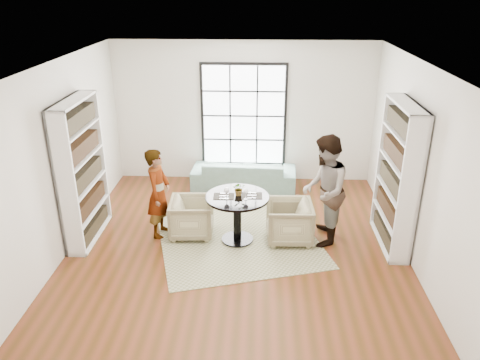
{
  "coord_description": "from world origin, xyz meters",
  "views": [
    {
      "loc": [
        0.36,
        -6.68,
        4.09
      ],
      "look_at": [
        0.04,
        0.4,
        1.06
      ],
      "focal_mm": 35.0,
      "sensor_mm": 36.0,
      "label": 1
    }
  ],
  "objects_px": {
    "wine_glass_right": "(246,192)",
    "flower_centerpiece": "(239,189)",
    "armchair_left": "(192,217)",
    "armchair_right": "(289,222)",
    "person_right": "(324,191)",
    "sofa": "(244,174)",
    "person_left": "(159,193)",
    "wine_glass_left": "(227,191)",
    "pedestal_table": "(237,209)"
  },
  "relations": [
    {
      "from": "pedestal_table",
      "to": "person_left",
      "type": "distance_m",
      "value": 1.36
    },
    {
      "from": "armchair_right",
      "to": "wine_glass_right",
      "type": "height_order",
      "value": "wine_glass_right"
    },
    {
      "from": "flower_centerpiece",
      "to": "armchair_left",
      "type": "bearing_deg",
      "value": 171.89
    },
    {
      "from": "sofa",
      "to": "person_left",
      "type": "distance_m",
      "value": 2.5
    },
    {
      "from": "sofa",
      "to": "person_left",
      "type": "xyz_separation_m",
      "value": [
        -1.37,
        -2.04,
        0.47
      ]
    },
    {
      "from": "person_right",
      "to": "wine_glass_right",
      "type": "relative_size",
      "value": 10.15
    },
    {
      "from": "armchair_right",
      "to": "person_right",
      "type": "height_order",
      "value": "person_right"
    },
    {
      "from": "person_left",
      "to": "wine_glass_left",
      "type": "relative_size",
      "value": 7.84
    },
    {
      "from": "armchair_left",
      "to": "wine_glass_left",
      "type": "distance_m",
      "value": 0.94
    },
    {
      "from": "sofa",
      "to": "person_left",
      "type": "bearing_deg",
      "value": 58.68
    },
    {
      "from": "wine_glass_right",
      "to": "flower_centerpiece",
      "type": "xyz_separation_m",
      "value": [
        -0.12,
        0.16,
        -0.02
      ]
    },
    {
      "from": "sofa",
      "to": "person_right",
      "type": "bearing_deg",
      "value": 125.42
    },
    {
      "from": "sofa",
      "to": "armchair_right",
      "type": "height_order",
      "value": "armchair_right"
    },
    {
      "from": "pedestal_table",
      "to": "armchair_left",
      "type": "xyz_separation_m",
      "value": [
        -0.79,
        0.17,
        -0.27
      ]
    },
    {
      "from": "person_left",
      "to": "flower_centerpiece",
      "type": "height_order",
      "value": "person_left"
    },
    {
      "from": "pedestal_table",
      "to": "sofa",
      "type": "distance_m",
      "value": 2.22
    },
    {
      "from": "pedestal_table",
      "to": "armchair_right",
      "type": "xyz_separation_m",
      "value": [
        0.87,
        0.05,
        -0.25
      ]
    },
    {
      "from": "pedestal_table",
      "to": "wine_glass_right",
      "type": "height_order",
      "value": "wine_glass_right"
    },
    {
      "from": "armchair_right",
      "to": "wine_glass_right",
      "type": "distance_m",
      "value": 0.97
    },
    {
      "from": "armchair_right",
      "to": "wine_glass_left",
      "type": "xyz_separation_m",
      "value": [
        -1.03,
        -0.17,
        0.63
      ]
    },
    {
      "from": "person_right",
      "to": "wine_glass_left",
      "type": "bearing_deg",
      "value": -75.71
    },
    {
      "from": "person_right",
      "to": "flower_centerpiece",
      "type": "xyz_separation_m",
      "value": [
        -1.39,
        -0.01,
        0.01
      ]
    },
    {
      "from": "person_left",
      "to": "flower_centerpiece",
      "type": "distance_m",
      "value": 1.38
    },
    {
      "from": "wine_glass_left",
      "to": "flower_centerpiece",
      "type": "height_order",
      "value": "flower_centerpiece"
    },
    {
      "from": "flower_centerpiece",
      "to": "sofa",
      "type": "bearing_deg",
      "value": 89.95
    },
    {
      "from": "pedestal_table",
      "to": "sofa",
      "type": "height_order",
      "value": "pedestal_table"
    },
    {
      "from": "wine_glass_left",
      "to": "armchair_right",
      "type": "bearing_deg",
      "value": 9.17
    },
    {
      "from": "armchair_left",
      "to": "pedestal_table",
      "type": "bearing_deg",
      "value": -104.56
    },
    {
      "from": "sofa",
      "to": "wine_glass_left",
      "type": "height_order",
      "value": "wine_glass_left"
    },
    {
      "from": "pedestal_table",
      "to": "person_right",
      "type": "relative_size",
      "value": 0.56
    },
    {
      "from": "pedestal_table",
      "to": "wine_glass_left",
      "type": "xyz_separation_m",
      "value": [
        -0.17,
        -0.11,
        0.38
      ]
    },
    {
      "from": "sofa",
      "to": "person_left",
      "type": "height_order",
      "value": "person_left"
    },
    {
      "from": "person_right",
      "to": "wine_glass_right",
      "type": "bearing_deg",
      "value": -74.14
    },
    {
      "from": "armchair_left",
      "to": "armchair_right",
      "type": "relative_size",
      "value": 0.96
    },
    {
      "from": "sofa",
      "to": "wine_glass_right",
      "type": "xyz_separation_m",
      "value": [
        0.12,
        -2.32,
        0.65
      ]
    },
    {
      "from": "sofa",
      "to": "armchair_left",
      "type": "height_order",
      "value": "armchair_left"
    },
    {
      "from": "armchair_left",
      "to": "armchair_right",
      "type": "xyz_separation_m",
      "value": [
        1.66,
        -0.11,
        0.01
      ]
    },
    {
      "from": "person_right",
      "to": "flower_centerpiece",
      "type": "distance_m",
      "value": 1.39
    },
    {
      "from": "armchair_left",
      "to": "sofa",
      "type": "bearing_deg",
      "value": -24.59
    },
    {
      "from": "armchair_left",
      "to": "armchair_right",
      "type": "height_order",
      "value": "armchair_right"
    },
    {
      "from": "person_right",
      "to": "person_left",
      "type": "bearing_deg",
      "value": -84.02
    },
    {
      "from": "person_left",
      "to": "wine_glass_left",
      "type": "height_order",
      "value": "person_left"
    },
    {
      "from": "flower_centerpiece",
      "to": "pedestal_table",
      "type": "bearing_deg",
      "value": -118.1
    },
    {
      "from": "armchair_right",
      "to": "wine_glass_left",
      "type": "height_order",
      "value": "wine_glass_left"
    },
    {
      "from": "person_right",
      "to": "wine_glass_left",
      "type": "height_order",
      "value": "person_right"
    },
    {
      "from": "flower_centerpiece",
      "to": "wine_glass_right",
      "type": "bearing_deg",
      "value": -54.27
    },
    {
      "from": "person_left",
      "to": "sofa",
      "type": "bearing_deg",
      "value": -26.12
    },
    {
      "from": "sofa",
      "to": "flower_centerpiece",
      "type": "height_order",
      "value": "flower_centerpiece"
    },
    {
      "from": "person_right",
      "to": "flower_centerpiece",
      "type": "bearing_deg",
      "value": -81.49
    },
    {
      "from": "sofa",
      "to": "armchair_left",
      "type": "xyz_separation_m",
      "value": [
        -0.82,
        -2.04,
        0.02
      ]
    }
  ]
}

